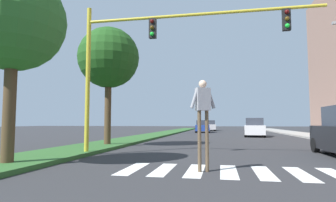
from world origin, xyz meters
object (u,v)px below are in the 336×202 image
sedan_distant (203,127)px  traffic_light_gantry (152,46)px  tree_near (13,21)px  sedan_midblock (255,128)px  pedestrian_performer (203,110)px  sedan_far_horizon (210,126)px  tree_mid (109,58)px

sedan_distant → traffic_light_gantry: bearing=-90.5°
tree_near → sedan_distant: tree_near is taller
sedan_distant → sedan_midblock: bearing=-61.4°
tree_near → pedestrian_performer: bearing=3.6°
pedestrian_performer → sedan_midblock: pedestrian_performer is taller
tree_near → traffic_light_gantry: (3.57, 3.34, -0.06)m
sedan_distant → sedan_far_horizon: bearing=85.6°
tree_near → tree_mid: size_ratio=0.91×
pedestrian_performer → sedan_far_horizon: pedestrian_performer is taller
tree_mid → sedan_midblock: 16.44m
pedestrian_performer → sedan_distant: 29.96m
tree_near → sedan_far_horizon: 38.77m
tree_near → sedan_distant: (3.82, 30.25, -3.67)m
tree_mid → pedestrian_performer: bearing=-50.3°
tree_mid → sedan_distant: size_ratio=1.43×
tree_mid → traffic_light_gantry: bearing=-47.7°
traffic_light_gantry → sedan_distant: bearing=89.5°
tree_mid → pedestrian_performer: 9.41m
sedan_distant → tree_near: bearing=-97.2°
tree_mid → sedan_distant: bearing=80.8°
tree_near → tree_mid: bearing=89.2°
tree_mid → sedan_far_horizon: bearing=82.1°
sedan_distant → tree_mid: bearing=-99.2°
sedan_midblock → sedan_distant: (-5.53, 10.14, -0.05)m
sedan_far_horizon → pedestrian_performer: bearing=-88.0°
tree_near → sedan_far_horizon: (4.45, 38.34, -3.66)m
tree_mid → sedan_far_horizon: tree_mid is taller
tree_near → traffic_light_gantry: size_ratio=0.63×
traffic_light_gantry → sedan_midblock: 18.09m
sedan_distant → sedan_far_horizon: size_ratio=0.98×
sedan_midblock → sedan_far_horizon: 18.89m
sedan_midblock → traffic_light_gantry: bearing=-109.0°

